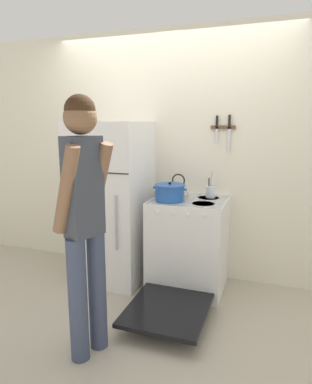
% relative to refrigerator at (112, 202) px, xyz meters
% --- Properties ---
extents(ground_plane, '(14.00, 14.00, 0.00)m').
position_rel_refrigerator_xyz_m(ground_plane, '(0.51, 0.35, -0.81)').
color(ground_plane, '#B2A893').
extents(wall_back, '(10.00, 0.06, 2.55)m').
position_rel_refrigerator_xyz_m(wall_back, '(0.51, 0.38, 0.46)').
color(wall_back, silver).
rests_on(wall_back, ground_plane).
extents(refrigerator, '(0.71, 0.73, 1.63)m').
position_rel_refrigerator_xyz_m(refrigerator, '(0.00, 0.00, 0.00)').
color(refrigerator, white).
rests_on(refrigerator, ground_plane).
extents(stove_range, '(0.71, 1.36, 0.90)m').
position_rel_refrigerator_xyz_m(stove_range, '(0.81, -0.01, -0.37)').
color(stove_range, white).
rests_on(stove_range, ground_plane).
extents(dutch_oven_pot, '(0.33, 0.29, 0.18)m').
position_rel_refrigerator_xyz_m(dutch_oven_pot, '(0.65, -0.10, 0.16)').
color(dutch_oven_pot, '#1E4C9E').
rests_on(dutch_oven_pot, stove_range).
extents(tea_kettle, '(0.22, 0.17, 0.22)m').
position_rel_refrigerator_xyz_m(tea_kettle, '(0.66, 0.16, 0.15)').
color(tea_kettle, silver).
rests_on(tea_kettle, stove_range).
extents(utensil_jar, '(0.09, 0.09, 0.26)m').
position_rel_refrigerator_xyz_m(utensil_jar, '(0.99, 0.17, 0.15)').
color(utensil_jar, silver).
rests_on(utensil_jar, stove_range).
extents(person, '(0.37, 0.43, 1.80)m').
position_rel_refrigerator_xyz_m(person, '(0.39, -1.18, 0.21)').
color(person, '#38425B').
rests_on(person, ground_plane).
extents(wall_knife_strip, '(0.24, 0.03, 0.35)m').
position_rel_refrigerator_xyz_m(wall_knife_strip, '(1.06, 0.34, 0.76)').
color(wall_knife_strip, brown).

